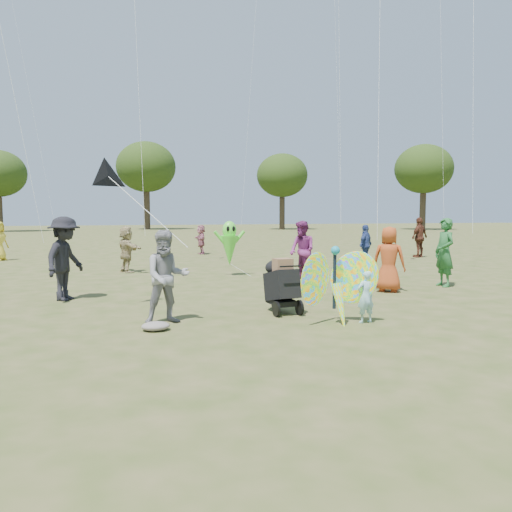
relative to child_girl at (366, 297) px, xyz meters
The scene contains 17 objects.
ground 1.43m from the child_girl, 165.16° to the left, with size 160.00×160.00×0.00m, color #51592B.
child_girl is the anchor object (origin of this frame).
adult_man 3.59m from the child_girl, 163.37° to the left, with size 0.82×0.64×1.68m, color gray.
grey_bag 3.75m from the child_girl, behind, with size 0.48×0.39×0.15m, color gray.
crowd_a 3.86m from the child_girl, 52.16° to the left, with size 0.81×0.53×1.65m, color #A8411B.
crowd_b 6.76m from the child_girl, 142.50° to the left, with size 1.23×0.71×1.91m, color black.
crowd_c 10.37m from the child_girl, 60.69° to the left, with size 0.91×0.38×1.55m, color navy.
crowd_d 10.03m from the child_girl, 112.12° to the left, with size 1.45×0.46×1.56m, color tan.
crowd_e 5.79m from the child_girl, 79.14° to the left, with size 0.86×0.67×1.76m, color #772766.
crowd_f 5.50m from the child_girl, 38.41° to the left, with size 0.68×0.44×1.85m, color #24602C.
crowd_h 14.56m from the child_girl, 51.30° to the left, with size 1.06×0.44×1.80m, color #542A1C.
crowd_j 16.05m from the child_girl, 89.87° to the left, with size 1.32×0.42×1.43m, color #A45D6E.
jogging_stroller 1.77m from the child_girl, 129.90° to the left, with size 0.55×1.07×1.09m.
butterfly_kite 0.59m from the child_girl, behind, with size 1.74×0.75×1.60m.
delta_kite_rig 5.61m from the child_girl, 148.22° to the left, with size 1.80×1.92×1.79m.
alien_kite 7.40m from the child_girl, 95.42° to the left, with size 1.12×0.69×1.74m.
tree_line 45.84m from the child_girl, 87.02° to the left, with size 91.78×33.60×10.79m.
Camera 1 is at (-3.18, -8.27, 1.97)m, focal length 35.00 mm.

